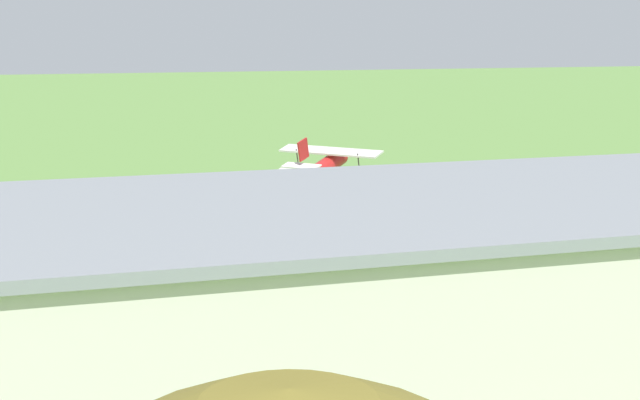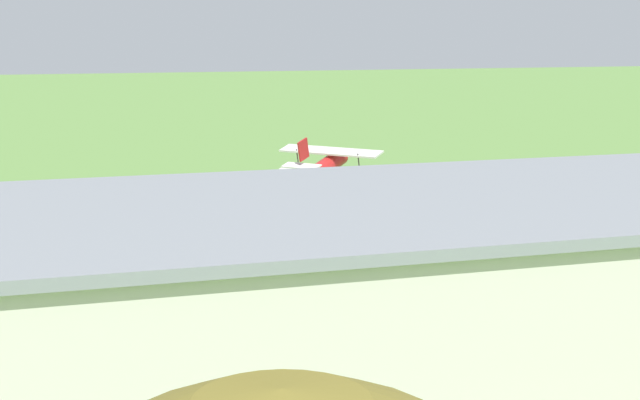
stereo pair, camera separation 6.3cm
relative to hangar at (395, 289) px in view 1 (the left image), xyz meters
The scene contains 5 objects.
ground_plane 34.80m from the hangar, 87.72° to the right, with size 400.00×400.00×0.00m, color #608C42.
hangar is the anchor object (origin of this frame).
biplane 33.36m from the hangar, 102.72° to the right, with size 6.99×7.01×4.10m.
person_beside_truck 23.81m from the hangar, 142.19° to the right, with size 0.53×0.53×1.74m.
person_crossing_taxiway 22.96m from the hangar, 54.86° to the right, with size 0.45×0.45×1.65m.
Camera 1 is at (10.95, 66.29, 12.26)m, focal length 56.70 mm.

